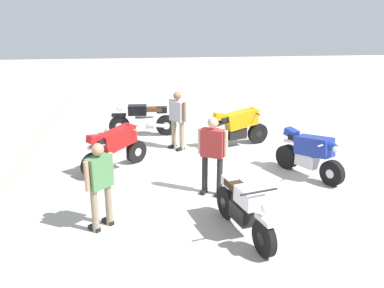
% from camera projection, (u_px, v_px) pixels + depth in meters
% --- Properties ---
extents(ground_plane, '(40.00, 40.00, 0.00)m').
position_uv_depth(ground_plane, '(197.00, 161.00, 11.61)').
color(ground_plane, '#B7B2A8').
extents(curb_edge, '(14.00, 0.30, 0.15)m').
position_uv_depth(curb_edge, '(17.00, 165.00, 11.19)').
color(curb_edge, '#9C978F').
rests_on(curb_edge, ground).
extents(motorcycle_black_cruiser, '(0.70, 2.09, 1.09)m').
position_uv_depth(motorcycle_black_cruiser, '(143.00, 119.00, 13.58)').
color(motorcycle_black_cruiser, black).
rests_on(motorcycle_black_cruiser, ground).
extents(motorcycle_silver_cruiser, '(2.04, 0.83, 1.09)m').
position_uv_depth(motorcycle_silver_cruiser, '(244.00, 209.00, 7.94)').
color(motorcycle_silver_cruiser, black).
rests_on(motorcycle_silver_cruiser, ground).
extents(motorcycle_blue_sportbike, '(1.77, 1.18, 1.14)m').
position_uv_depth(motorcycle_blue_sportbike, '(310.00, 153.00, 10.49)').
color(motorcycle_blue_sportbike, black).
rests_on(motorcycle_blue_sportbike, ground).
extents(motorcycle_orange_sportbike, '(0.91, 1.91, 1.14)m').
position_uv_depth(motorcycle_orange_sportbike, '(238.00, 126.00, 12.62)').
color(motorcycle_orange_sportbike, black).
rests_on(motorcycle_orange_sportbike, ground).
extents(motorcycle_red_sportbike, '(1.47, 1.55, 1.14)m').
position_uv_depth(motorcycle_red_sportbike, '(115.00, 147.00, 10.91)').
color(motorcycle_red_sportbike, black).
rests_on(motorcycle_red_sportbike, ground).
extents(person_in_red_shirt, '(0.48, 0.64, 1.75)m').
position_uv_depth(person_in_red_shirt, '(212.00, 150.00, 9.44)').
color(person_in_red_shirt, '#262628').
rests_on(person_in_red_shirt, ground).
extents(person_in_green_shirt, '(0.55, 0.55, 1.69)m').
position_uv_depth(person_in_green_shirt, '(100.00, 181.00, 8.01)').
color(person_in_green_shirt, gray).
rests_on(person_in_green_shirt, ground).
extents(person_in_gray_shirt, '(0.56, 0.53, 1.65)m').
position_uv_depth(person_in_gray_shirt, '(177.00, 117.00, 12.28)').
color(person_in_gray_shirt, gray).
rests_on(person_in_gray_shirt, ground).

